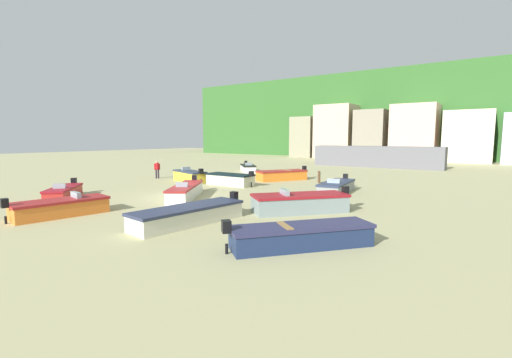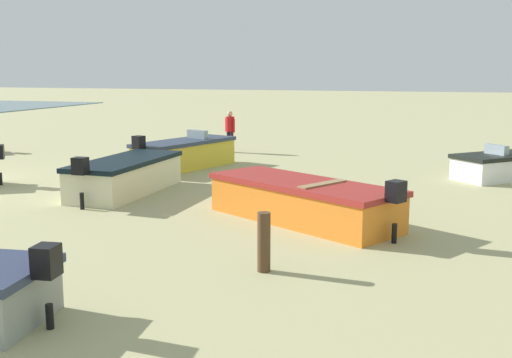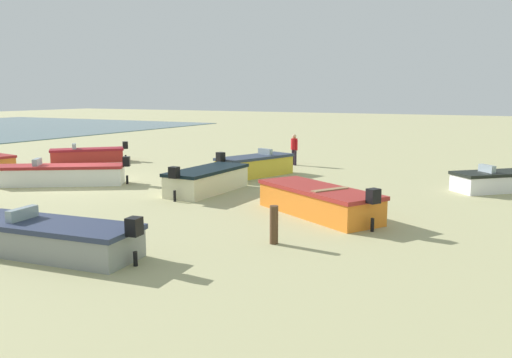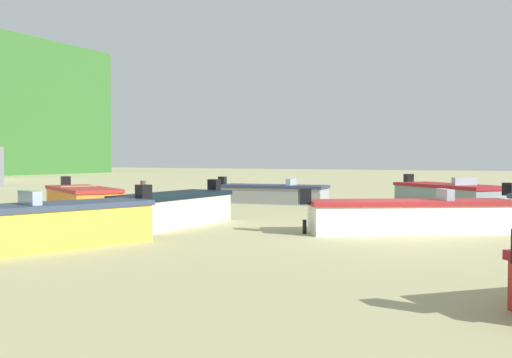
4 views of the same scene
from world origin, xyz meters
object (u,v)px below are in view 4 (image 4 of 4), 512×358
Objects in this scene: boat_yellow_0 at (61,224)px; boat_grey_2 at (273,194)px; boat_grey_5 at (449,196)px; mooring_post_near_water at (143,193)px; boat_orange_9 at (82,199)px; boat_cream_10 at (174,209)px; boat_white_8 at (410,216)px.

boat_grey_2 is at bearing -66.26° from boat_yellow_0.
mooring_post_near_water is at bearing -28.95° from boat_grey_5.
boat_grey_5 reaches higher than boat_orange_9.
boat_grey_5 is 11.93m from mooring_post_near_water.
boat_grey_5 reaches higher than boat_cream_10.
boat_orange_9 reaches higher than boat_white_8.
boat_grey_2 is 5.37m from mooring_post_near_water.
boat_cream_10 is at bearing 102.30° from boat_orange_9.
mooring_post_near_water is (3.67, 11.54, 0.06)m from boat_white_8.
boat_yellow_0 reaches higher than boat_cream_10.
boat_grey_2 is at bearing -166.31° from boat_white_8.
boat_grey_5 is 13.40m from boat_orange_9.
boat_cream_10 is (-1.48, 6.23, 0.04)m from boat_white_8.
boat_grey_2 is at bearing -42.05° from boat_grey_5.
boat_white_8 reaches higher than mooring_post_near_water.
boat_white_8 is at bearing -166.02° from boat_cream_10.
boat_yellow_0 is 14.65m from boat_grey_5.
boat_white_8 is 11.40m from boat_orange_9.
mooring_post_near_water is at bearing -147.49° from boat_orange_9.
boat_grey_2 is 7.90m from boat_orange_9.
boat_white_8 is 1.20× the size of boat_cream_10.
boat_yellow_0 is at bearing 93.05° from boat_cream_10.
boat_orange_9 reaches higher than mooring_post_near_water.
boat_grey_2 is 1.16× the size of boat_cream_10.
boat_yellow_0 is 4.26× the size of mooring_post_near_water.
boat_cream_10 reaches higher than boat_white_8.
boat_grey_5 is 4.80× the size of mooring_post_near_water.
boat_white_8 is (5.75, -6.04, -0.06)m from boat_yellow_0.
boat_cream_10 is (4.27, 0.18, -0.02)m from boat_yellow_0.
boat_grey_2 is 0.96× the size of boat_white_8.
boat_white_8 is at bearing 40.01° from boat_grey_2.
mooring_post_near_water is at bearing -43.49° from boat_cream_10.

